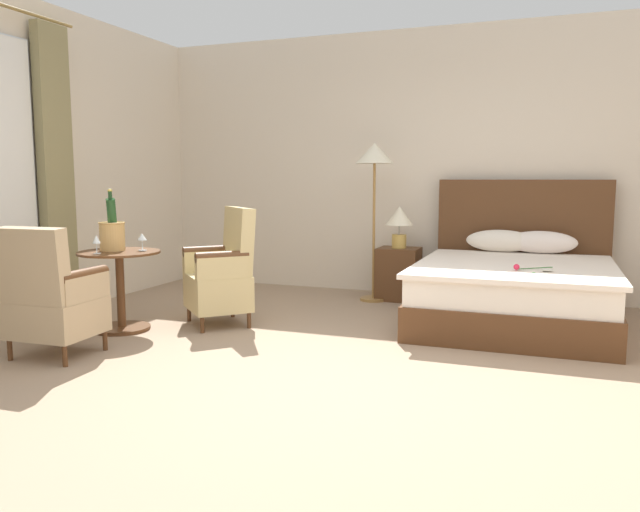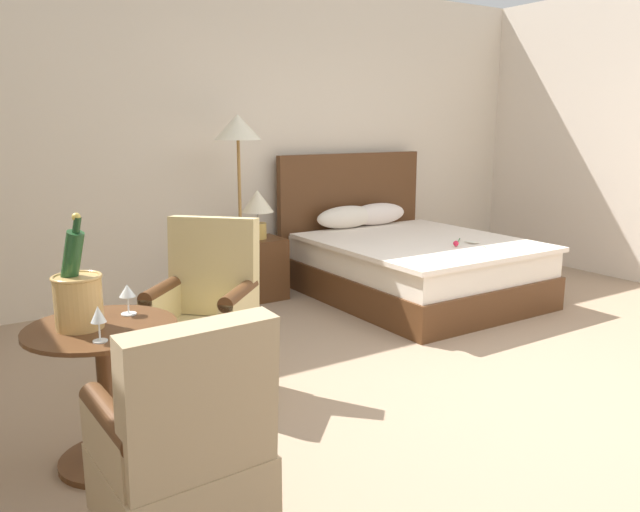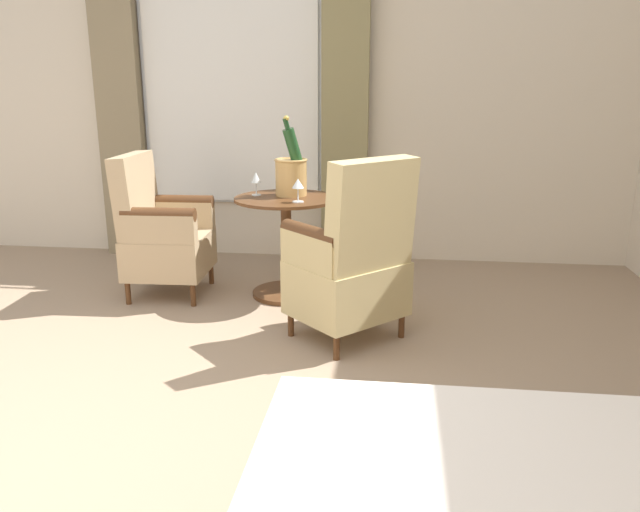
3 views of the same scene
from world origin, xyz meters
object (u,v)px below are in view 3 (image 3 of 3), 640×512
Objects in this scene: champagne_bucket at (291,172)px; side_table_round at (286,241)px; wine_glass_near_edge at (298,185)px; armchair_by_window at (352,263)px; armchair_facing_bed at (161,232)px; wine_glass_near_bucket at (256,179)px.

side_table_round is at bearing -17.34° from champagne_bucket.
wine_glass_near_edge is 0.75m from armchair_by_window.
side_table_round is 0.45m from wine_glass_near_edge.
wine_glass_near_edge is at bearing 18.50° from champagne_bucket.
wine_glass_near_edge is (0.16, 0.11, 0.40)m from side_table_round.
champagne_bucket is 3.52× the size of wine_glass_near_edge.
armchair_facing_bed is (0.15, -0.87, -0.40)m from champagne_bucket.
wine_glass_near_bucket is at bearing -123.76° from wine_glass_near_edge.
armchair_facing_bed is (-0.64, -1.34, -0.02)m from armchair_by_window.
champagne_bucket is (-0.08, 0.03, 0.45)m from side_table_round.
wine_glass_near_bucket reaches higher than side_table_round.
armchair_facing_bed is at bearing -95.56° from wine_glass_near_edge.
champagne_bucket is at bearing 99.70° from armchair_facing_bed.
champagne_bucket is at bearing 97.40° from wine_glass_near_bucket.
wine_glass_near_bucket is 0.15× the size of armchair_by_window.
champagne_bucket is 0.26m from wine_glass_near_edge.
armchair_by_window is (0.71, 0.49, 0.07)m from side_table_round.
armchair_by_window is (0.55, 0.39, -0.34)m from wine_glass_near_edge.
champagne_bucket is 1.00m from armchair_by_window.
wine_glass_near_bucket is (-0.05, -0.21, 0.41)m from side_table_round.
side_table_round is at bearing 94.43° from armchair_facing_bed.
wine_glass_near_bucket is 0.38m from wine_glass_near_edge.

